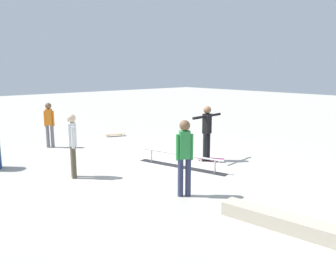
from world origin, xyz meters
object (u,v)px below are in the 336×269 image
at_px(skater_main, 207,129).
at_px(bystander_orange_shirt, 49,122).
at_px(skateboard_main, 211,159).
at_px(bystander_green_shirt, 185,154).
at_px(skate_ledge, 284,222).
at_px(bystander_white_shirt, 72,142).
at_px(grind_rail, 181,161).
at_px(loose_skateboard_natural, 115,135).

height_order(skater_main, bystander_orange_shirt, skater_main).
relative_size(skater_main, skateboard_main, 2.12).
height_order(bystander_orange_shirt, bystander_green_shirt, bystander_green_shirt).
relative_size(skate_ledge, bystander_green_shirt, 1.36).
xyz_separation_m(skater_main, bystander_orange_shirt, (4.86, 2.77, -0.07)).
bearing_deg(bystander_white_shirt, skater_main, -86.66).
bearing_deg(bystander_orange_shirt, skater_main, -26.59).
distance_m(skater_main, skateboard_main, 0.90).
bearing_deg(bystander_white_shirt, grind_rail, -92.81).
distance_m(bystander_green_shirt, loose_skateboard_natural, 7.30).
distance_m(grind_rail, loose_skateboard_natural, 5.20).
xyz_separation_m(skater_main, bystander_white_shirt, (1.13, 3.75, -0.04)).
xyz_separation_m(skate_ledge, bystander_green_shirt, (2.28, 0.18, 0.82)).
distance_m(skate_ledge, bystander_orange_shirt, 8.87).
height_order(grind_rail, bystander_white_shirt, bystander_white_shirt).
relative_size(bystander_green_shirt, bystander_white_shirt, 1.02).
bearing_deg(loose_skateboard_natural, skateboard_main, 112.01).
bearing_deg(bystander_orange_shirt, skateboard_main, -26.88).
bearing_deg(skate_ledge, skateboard_main, -32.32).
xyz_separation_m(grind_rail, skate_ledge, (-3.96, 1.33, -0.04)).
bearing_deg(grind_rail, bystander_green_shirt, 123.52).
xyz_separation_m(grind_rail, bystander_white_shirt, (1.14, 2.70, 0.75)).
distance_m(skate_ledge, skateboard_main, 4.54).
bearing_deg(grind_rail, bystander_orange_shirt, 4.97).
xyz_separation_m(bystander_white_shirt, loose_skateboard_natural, (3.95, -3.80, -0.85)).
distance_m(bystander_orange_shirt, loose_skateboard_natural, 2.94).
relative_size(grind_rail, bystander_white_shirt, 1.68).
distance_m(skater_main, bystander_green_shirt, 3.07).
distance_m(skater_main, bystander_orange_shirt, 5.59).
bearing_deg(bystander_green_shirt, loose_skateboard_natural, -77.30).
xyz_separation_m(grind_rail, bystander_green_shirt, (-1.68, 1.51, 0.78)).
relative_size(skate_ledge, loose_skateboard_natural, 2.78).
bearing_deg(loose_skateboard_natural, grind_rail, 99.85).
height_order(skate_ledge, bystander_orange_shirt, bystander_orange_shirt).
relative_size(bystander_orange_shirt, bystander_green_shirt, 0.94).
distance_m(skate_ledge, skater_main, 4.70).
height_order(bystander_orange_shirt, loose_skateboard_natural, bystander_orange_shirt).
xyz_separation_m(skateboard_main, loose_skateboard_natural, (5.21, -0.01, 0.00)).
distance_m(grind_rail, skateboard_main, 1.11).
distance_m(skateboard_main, bystander_white_shirt, 4.09).
distance_m(bystander_orange_shirt, bystander_white_shirt, 3.86).
height_order(bystander_green_shirt, loose_skateboard_natural, bystander_green_shirt).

